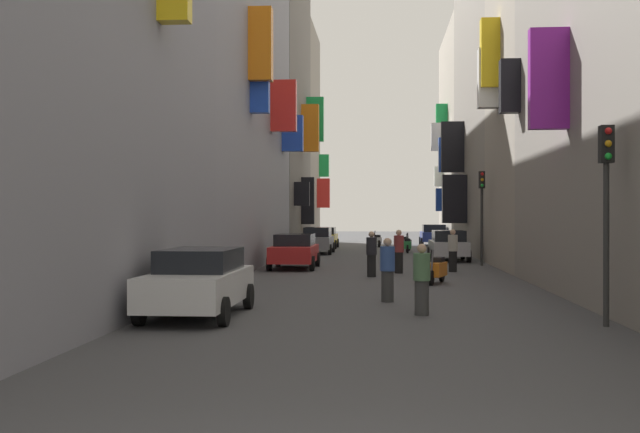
% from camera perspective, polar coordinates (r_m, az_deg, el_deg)
% --- Properties ---
extents(ground_plane, '(140.00, 140.00, 0.00)m').
position_cam_1_polar(ground_plane, '(34.67, 4.35, -3.59)').
color(ground_plane, '#424244').
extents(building_left_mid_a, '(7.19, 19.16, 15.52)m').
position_cam_1_polar(building_left_mid_a, '(34.51, -9.23, 9.32)').
color(building_left_mid_a, gray).
rests_on(building_left_mid_a, ground).
extents(building_left_mid_c, '(7.19, 12.88, 18.19)m').
position_cam_1_polar(building_left_mid_c, '(50.41, -4.81, 7.92)').
color(building_left_mid_c, slate).
rests_on(building_left_mid_c, ground).
extents(building_left_far, '(7.02, 8.88, 16.83)m').
position_cam_1_polar(building_left_far, '(61.02, -3.14, 5.91)').
color(building_left_far, gray).
rests_on(building_left_far, ground).
extents(building_right_mid_b, '(6.84, 8.08, 15.01)m').
position_cam_1_polar(building_right_mid_b, '(33.76, 18.20, 9.09)').
color(building_right_mid_b, '#9E9384').
rests_on(building_right_mid_b, ground).
extents(building_right_mid_c, '(7.39, 15.00, 18.46)m').
position_cam_1_polar(building_right_mid_c, '(45.20, 14.69, 8.98)').
color(building_right_mid_c, gray).
rests_on(building_right_mid_c, ground).
extents(building_right_far, '(7.37, 13.15, 15.97)m').
position_cam_1_polar(building_right_far, '(58.83, 12.26, 5.71)').
color(building_right_far, '#B2A899').
rests_on(building_right_far, ground).
extents(parked_car_white, '(1.91, 4.39, 1.48)m').
position_cam_1_polar(parked_car_white, '(17.11, -9.01, -4.76)').
color(parked_car_white, white).
rests_on(parked_car_white, ground).
extents(parked_car_grey, '(1.83, 4.50, 1.52)m').
position_cam_1_polar(parked_car_grey, '(44.37, -0.19, -1.75)').
color(parked_car_grey, slate).
rests_on(parked_car_grey, ground).
extents(parked_car_yellow, '(1.88, 4.12, 1.41)m').
position_cam_1_polar(parked_car_yellow, '(51.68, 0.29, -1.54)').
color(parked_car_yellow, gold).
rests_on(parked_car_yellow, ground).
extents(parked_car_red, '(1.91, 4.07, 1.44)m').
position_cam_1_polar(parked_car_red, '(31.95, -1.91, -2.54)').
color(parked_car_red, '#B21E1E').
rests_on(parked_car_red, ground).
extents(parked_car_silver, '(1.87, 4.18, 1.48)m').
position_cam_1_polar(parked_car_silver, '(37.91, 9.55, -2.10)').
color(parked_car_silver, '#B7B7BC').
rests_on(parked_car_silver, ground).
extents(parked_car_blue, '(2.00, 3.91, 1.54)m').
position_cam_1_polar(parked_car_blue, '(56.96, 8.46, -1.33)').
color(parked_car_blue, navy).
rests_on(parked_car_blue, ground).
extents(scooter_green, '(0.44, 1.96, 1.13)m').
position_cam_1_polar(scooter_green, '(45.67, 6.51, -2.12)').
color(scooter_green, '#287F3D').
rests_on(scooter_green, ground).
extents(scooter_black, '(0.70, 1.91, 1.13)m').
position_cam_1_polar(scooter_black, '(48.96, 6.40, -1.97)').
color(scooter_black, black).
rests_on(scooter_black, ground).
extents(scooter_white, '(0.71, 1.91, 1.13)m').
position_cam_1_polar(scooter_white, '(53.75, 4.25, -1.78)').
color(scooter_white, silver).
rests_on(scooter_white, ground).
extents(scooter_orange, '(0.78, 1.92, 1.13)m').
position_cam_1_polar(scooter_orange, '(25.21, 8.70, -3.92)').
color(scooter_orange, orange).
rests_on(scooter_orange, ground).
extents(pedestrian_crossing, '(0.52, 0.52, 1.67)m').
position_cam_1_polar(pedestrian_crossing, '(29.48, 5.90, -2.62)').
color(pedestrian_crossing, black).
rests_on(pedestrian_crossing, ground).
extents(pedestrian_near_left, '(0.53, 0.53, 1.67)m').
position_cam_1_polar(pedestrian_near_left, '(30.53, 9.87, -2.52)').
color(pedestrian_near_left, black).
rests_on(pedestrian_near_left, ground).
extents(pedestrian_near_right, '(0.41, 0.41, 1.59)m').
position_cam_1_polar(pedestrian_near_right, '(17.23, 7.59, -4.70)').
color(pedestrian_near_right, '#3A3A3A').
rests_on(pedestrian_near_right, ground).
extents(pedestrian_mid_street, '(0.40, 0.40, 1.64)m').
position_cam_1_polar(pedestrian_mid_street, '(19.75, 5.05, -4.00)').
color(pedestrian_mid_street, '#353535').
rests_on(pedestrian_mid_street, ground).
extents(pedestrian_far_away, '(0.54, 0.54, 1.65)m').
position_cam_1_polar(pedestrian_far_away, '(27.68, 3.86, -2.82)').
color(pedestrian_far_away, black).
rests_on(pedestrian_far_away, ground).
extents(traffic_light_near_corner, '(0.26, 0.34, 4.03)m').
position_cam_1_polar(traffic_light_near_corner, '(16.32, 20.57, 1.94)').
color(traffic_light_near_corner, '#2D2D2D').
rests_on(traffic_light_near_corner, ground).
extents(traffic_light_far_corner, '(0.26, 0.34, 4.16)m').
position_cam_1_polar(traffic_light_far_corner, '(34.41, 11.97, 1.12)').
color(traffic_light_far_corner, '#2D2D2D').
rests_on(traffic_light_far_corner, ground).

